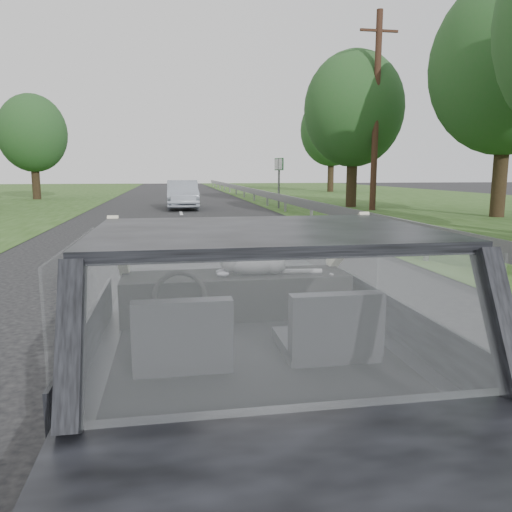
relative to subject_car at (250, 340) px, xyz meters
name	(u,v)px	position (x,y,z in m)	size (l,w,h in m)	color
ground	(250,451)	(0.00, 0.00, -0.72)	(140.00, 140.00, 0.00)	#3F3F3F
subject_car	(250,340)	(0.00, 0.00, 0.00)	(1.80, 4.00, 1.45)	black
dashboard	(236,294)	(0.00, 0.62, 0.12)	(1.58, 0.45, 0.30)	black
driver_seat	(183,334)	(-0.40, -0.29, 0.16)	(0.50, 0.72, 0.42)	#24252B
passenger_seat	(330,326)	(0.40, -0.29, 0.16)	(0.50, 0.72, 0.42)	#24252B
steering_wheel	(180,297)	(-0.40, 0.33, 0.20)	(0.36, 0.36, 0.04)	black
cat	(254,263)	(0.13, 0.57, 0.36)	(0.58, 0.18, 0.26)	#939399
guardrail	(349,214)	(4.30, 10.00, -0.15)	(0.05, 90.00, 0.32)	gray
other_car	(183,195)	(0.15, 20.59, -0.07)	(1.57, 3.98, 1.31)	#949DAB
highway_sign	(279,183)	(4.57, 20.05, 0.43)	(0.09, 0.93, 2.32)	#1E712E
utility_pole	(376,113)	(8.46, 18.27, 3.48)	(0.27, 0.27, 8.41)	#361E13
tree_1	(506,102)	(11.81, 14.31, 3.51)	(5.59, 5.59, 8.47)	#245121
tree_2	(353,132)	(8.23, 20.35, 2.82)	(4.68, 4.68, 7.09)	#245121
tree_3	(331,144)	(13.00, 38.09, 3.21)	(5.19, 5.19, 7.86)	#245121
tree_6	(34,149)	(-8.54, 30.07, 2.35)	(4.06, 4.06, 6.15)	#245121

